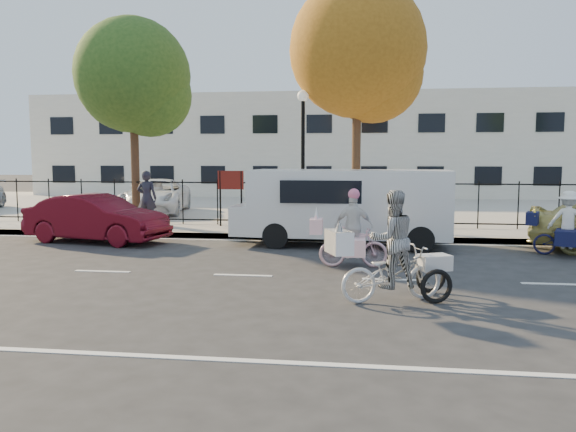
% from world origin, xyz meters
% --- Properties ---
extents(ground, '(120.00, 120.00, 0.00)m').
position_xyz_m(ground, '(0.00, 0.00, 0.00)').
color(ground, '#333334').
extents(road_markings, '(60.00, 9.52, 0.01)m').
position_xyz_m(road_markings, '(0.00, 0.00, 0.01)').
color(road_markings, silver).
rests_on(road_markings, ground).
extents(curb, '(60.00, 0.10, 0.15)m').
position_xyz_m(curb, '(0.00, 5.05, 0.07)').
color(curb, '#A8A399').
rests_on(curb, ground).
extents(sidewalk, '(60.00, 2.20, 0.15)m').
position_xyz_m(sidewalk, '(0.00, 6.10, 0.07)').
color(sidewalk, '#A8A399').
rests_on(sidewalk, ground).
extents(parking_lot, '(60.00, 15.60, 0.15)m').
position_xyz_m(parking_lot, '(0.00, 15.00, 0.07)').
color(parking_lot, '#A8A399').
rests_on(parking_lot, ground).
extents(iron_fence, '(58.00, 0.06, 1.50)m').
position_xyz_m(iron_fence, '(0.00, 7.20, 0.90)').
color(iron_fence, black).
rests_on(iron_fence, sidewalk).
extents(building, '(34.00, 10.00, 6.00)m').
position_xyz_m(building, '(0.00, 25.00, 3.00)').
color(building, silver).
rests_on(building, ground).
extents(lamppost, '(0.36, 0.36, 4.33)m').
position_xyz_m(lamppost, '(0.50, 6.80, 3.11)').
color(lamppost, black).
rests_on(lamppost, sidewalk).
extents(street_sign, '(0.85, 0.06, 1.80)m').
position_xyz_m(street_sign, '(-1.85, 6.80, 1.42)').
color(street_sign, black).
rests_on(street_sign, sidewalk).
extents(zebra_trike, '(2.14, 1.46, 1.85)m').
position_xyz_m(zebra_trike, '(2.89, -1.66, 0.72)').
color(zebra_trike, silver).
rests_on(zebra_trike, ground).
extents(unicorn_bike, '(1.70, 1.18, 1.72)m').
position_xyz_m(unicorn_bike, '(2.17, 1.16, 0.64)').
color(unicorn_bike, '#D2A0AB').
rests_on(unicorn_bike, ground).
extents(bull_bike, '(1.75, 1.25, 1.59)m').
position_xyz_m(bull_bike, '(7.28, 3.21, 0.63)').
color(bull_bike, '#101135').
rests_on(bull_bike, ground).
extents(white_van, '(5.86, 2.24, 2.05)m').
position_xyz_m(white_van, '(1.94, 4.18, 1.13)').
color(white_van, silver).
rests_on(white_van, ground).
extents(red_sedan, '(4.29, 2.23, 1.35)m').
position_xyz_m(red_sedan, '(-5.02, 3.87, 0.67)').
color(red_sedan, '#510914').
rests_on(red_sedan, ground).
extents(pedestrian, '(0.66, 0.44, 1.80)m').
position_xyz_m(pedestrian, '(-4.70, 6.80, 1.05)').
color(pedestrian, black).
rests_on(pedestrian, sidewalk).
extents(lot_car_b, '(3.08, 5.23, 1.36)m').
position_xyz_m(lot_car_b, '(-5.84, 10.61, 0.83)').
color(lot_car_b, white).
rests_on(lot_car_b, parking_lot).
extents(lot_car_d, '(1.91, 3.84, 1.26)m').
position_xyz_m(lot_car_d, '(2.73, 10.12, 0.78)').
color(lot_car_d, '#B8BDC1').
rests_on(lot_car_d, parking_lot).
extents(tree_west, '(3.83, 3.83, 7.03)m').
position_xyz_m(tree_west, '(-5.14, 7.36, 4.92)').
color(tree_west, '#442D1D').
rests_on(tree_west, ground).
extents(tree_mid, '(4.34, 4.34, 7.95)m').
position_xyz_m(tree_mid, '(2.31, 7.36, 5.57)').
color(tree_mid, '#442D1D').
rests_on(tree_mid, ground).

